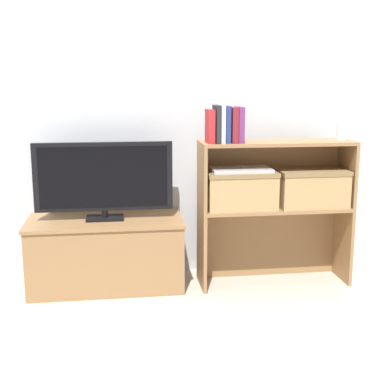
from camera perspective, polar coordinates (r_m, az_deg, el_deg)
The scene contains 16 objects.
ground_plane at distance 3.18m, azimuth 0.35°, elevation -10.89°, with size 16.00×16.00×0.00m, color #BCB2A3.
wall_back at distance 3.38m, azimuth -0.72°, elevation 11.29°, with size 10.00×0.05×2.40m.
tv_stand at distance 3.28m, azimuth -9.14°, elevation -6.44°, with size 0.92×0.43×0.42m.
tv at distance 3.17m, azimuth -9.40°, elevation 1.46°, with size 0.81×0.14×0.46m.
bookshelf_lower_tier at distance 3.37m, azimuth 8.44°, elevation -4.29°, with size 0.91×0.28×0.48m.
bookshelf_upper_tier at distance 3.28m, azimuth 8.68°, elevation 3.04°, with size 0.91×0.28×0.40m.
book_crimson at distance 3.07m, azimuth 1.93°, elevation 7.03°, with size 0.04×0.14×0.19m.
book_charcoal at distance 3.07m, azimuth 2.65°, elevation 7.25°, with size 0.03×0.16×0.21m.
book_ivory at distance 3.08m, azimuth 3.17°, elevation 7.29°, with size 0.02×0.13×0.22m.
book_navy at distance 3.09m, azimuth 3.70°, elevation 7.21°, with size 0.03×0.14×0.21m.
book_maroon at distance 3.09m, azimuth 4.40°, elevation 7.15°, with size 0.03×0.16×0.20m.
book_plum at distance 3.10m, azimuth 5.07°, elevation 7.17°, with size 0.03×0.14×0.20m.
baby_monitor at distance 3.34m, azimuth 15.64°, elevation 6.18°, with size 0.05×0.04×0.12m.
storage_basket_left at distance 3.18m, azimuth 5.18°, elevation 0.42°, with size 0.42×0.25×0.22m.
storage_basket_right at distance 3.30m, azimuth 12.59°, elevation 0.61°, with size 0.42×0.25×0.22m.
laptop at distance 3.16m, azimuth 5.22°, elevation 2.40°, with size 0.35×0.21×0.02m.
Camera 1 is at (-0.42, -2.91, 1.22)m, focal length 50.00 mm.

